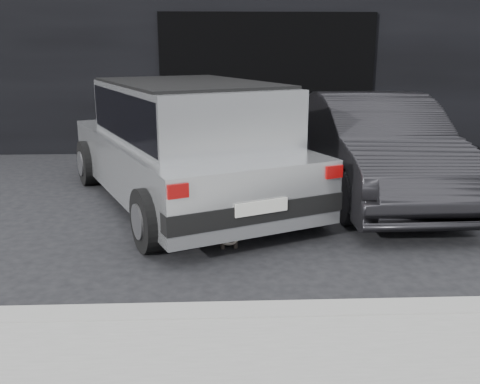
{
  "coord_description": "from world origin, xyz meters",
  "views": [
    {
      "loc": [
        0.05,
        -6.19,
        2.01
      ],
      "look_at": [
        0.27,
        -1.08,
        0.6
      ],
      "focal_mm": 40.0,
      "sensor_mm": 36.0,
      "label": 1
    }
  ],
  "objects_px": {
    "silver_hatchback": "(185,138)",
    "cat_siamese": "(227,233)",
    "second_car": "(375,146)",
    "cat_white": "(229,221)"
  },
  "relations": [
    {
      "from": "silver_hatchback",
      "to": "cat_white",
      "type": "relative_size",
      "value": 6.58
    },
    {
      "from": "second_car",
      "to": "cat_white",
      "type": "relative_size",
      "value": 5.86
    },
    {
      "from": "cat_siamese",
      "to": "cat_white",
      "type": "height_order",
      "value": "cat_white"
    },
    {
      "from": "cat_siamese",
      "to": "cat_white",
      "type": "xyz_separation_m",
      "value": [
        0.02,
        0.27,
        0.04
      ]
    },
    {
      "from": "silver_hatchback",
      "to": "cat_siamese",
      "type": "height_order",
      "value": "silver_hatchback"
    },
    {
      "from": "silver_hatchback",
      "to": "cat_siamese",
      "type": "distance_m",
      "value": 1.78
    },
    {
      "from": "silver_hatchback",
      "to": "cat_siamese",
      "type": "xyz_separation_m",
      "value": [
        0.5,
        -1.53,
        -0.74
      ]
    },
    {
      "from": "second_car",
      "to": "cat_siamese",
      "type": "height_order",
      "value": "second_car"
    },
    {
      "from": "silver_hatchback",
      "to": "second_car",
      "type": "bearing_deg",
      "value": -17.88
    },
    {
      "from": "silver_hatchback",
      "to": "cat_siamese",
      "type": "relative_size",
      "value": 5.97
    }
  ]
}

